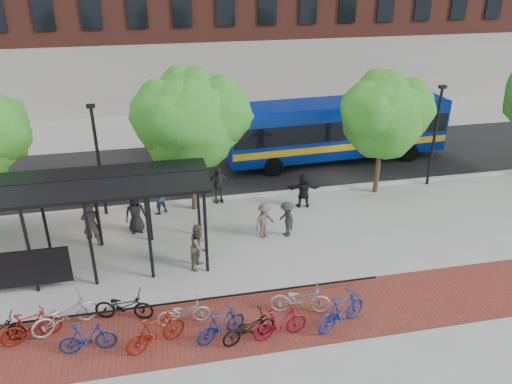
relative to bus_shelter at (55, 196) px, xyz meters
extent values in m
plane|color=#9E9E99|center=(8.13, 0.48, -3.00)|extent=(160.00, 160.00, 0.00)
cube|color=black|center=(8.13, 8.48, -2.99)|extent=(160.00, 8.00, 0.01)
cube|color=#B7B7B2|center=(8.13, 4.48, -2.94)|extent=(160.00, 0.25, 0.12)
cube|color=maroon|center=(6.13, -4.52, -3.00)|extent=(24.00, 3.00, 0.01)
cube|color=black|center=(4.83, -3.62, -3.00)|extent=(12.00, 0.05, 0.95)
cylinder|color=black|center=(-0.87, -1.37, -1.35)|extent=(0.12, 0.12, 3.30)
cylinder|color=black|center=(-0.87, 1.33, -1.35)|extent=(0.12, 0.12, 3.30)
cylinder|color=black|center=(1.13, -1.37, -1.35)|extent=(0.12, 0.12, 3.30)
cylinder|color=black|center=(1.13, 1.33, -1.35)|extent=(0.12, 0.12, 3.30)
cylinder|color=black|center=(3.13, -1.37, -1.35)|extent=(0.12, 0.12, 3.30)
cylinder|color=black|center=(3.13, 1.33, -1.35)|extent=(0.12, 0.12, 3.30)
cylinder|color=black|center=(5.13, -1.37, -1.35)|extent=(0.12, 0.12, 3.30)
cylinder|color=black|center=(5.13, 1.33, -1.35)|extent=(0.12, 0.12, 3.30)
cube|color=black|center=(-1.87, -1.42, -2.00)|extent=(4.50, 0.08, 1.40)
cube|color=black|center=(0.13, -0.72, 0.45)|extent=(10.60, 1.65, 0.29)
cube|color=black|center=(0.13, 0.68, 0.45)|extent=(10.60, 1.65, 0.29)
cube|color=black|center=(0.13, 1.38, 0.05)|extent=(9.00, 0.10, 0.40)
cube|color=black|center=(1.13, 1.43, -0.60)|extent=(2.40, 0.12, 0.70)
cube|color=#FF7200|center=(1.13, 1.51, -0.60)|extent=(2.20, 0.02, 0.55)
cylinder|color=#382619|center=(5.13, 3.78, -1.74)|extent=(0.24, 0.24, 2.52)
sphere|color=#31761F|center=(5.13, 3.78, 1.20)|extent=(4.20, 4.20, 4.20)
sphere|color=#31761F|center=(6.18, 3.98, 1.50)|extent=(3.36, 3.36, 3.36)
sphere|color=#31761F|center=(4.29, 3.48, 1.60)|extent=(3.15, 3.15, 3.15)
sphere|color=#31761F|center=(5.23, 4.18, 2.00)|extent=(2.94, 2.94, 2.94)
cylinder|color=#382619|center=(14.13, 3.78, -1.86)|extent=(0.24, 0.24, 2.27)
sphere|color=#31761F|center=(14.13, 3.78, 0.80)|extent=(3.80, 3.80, 3.80)
sphere|color=#31761F|center=(15.08, 3.98, 1.10)|extent=(3.04, 3.04, 3.04)
sphere|color=#31761F|center=(13.37, 3.48, 1.20)|extent=(2.85, 2.85, 2.85)
sphere|color=#31761F|center=(14.23, 4.18, 1.60)|extent=(2.66, 2.66, 2.66)
cylinder|color=black|center=(1.13, 4.08, -0.50)|extent=(0.14, 0.14, 5.00)
cube|color=black|center=(1.13, 4.08, 2.05)|extent=(0.35, 0.20, 0.15)
cylinder|color=black|center=(17.13, 4.08, -0.50)|extent=(0.14, 0.14, 5.00)
cube|color=black|center=(17.13, 4.08, 2.05)|extent=(0.35, 0.20, 0.15)
cube|color=navy|center=(13.58, 8.33, -1.09)|extent=(12.69, 3.38, 2.88)
cube|color=black|center=(13.58, 8.33, -0.85)|extent=(12.44, 3.40, 1.05)
cube|color=yellow|center=(13.58, 8.33, -1.79)|extent=(12.57, 3.42, 0.37)
cube|color=navy|center=(13.58, 8.33, 0.30)|extent=(12.42, 3.09, 0.19)
cylinder|color=black|center=(9.63, 6.76, -2.50)|extent=(1.02, 0.35, 1.01)
cylinder|color=black|center=(9.49, 9.48, -2.50)|extent=(1.02, 0.35, 1.01)
cylinder|color=black|center=(17.66, 7.18, -2.50)|extent=(1.02, 0.35, 1.01)
cylinder|color=black|center=(17.52, 9.90, -2.50)|extent=(1.02, 0.35, 1.01)
imported|color=maroon|center=(-0.55, -3.97, -2.46)|extent=(1.86, 1.02, 1.08)
imported|color=#9E9EA0|center=(0.39, -3.62, -2.45)|extent=(2.22, 1.54, 1.10)
imported|color=navy|center=(1.18, -4.82, -2.50)|extent=(1.69, 0.52, 1.01)
imported|color=black|center=(2.18, -3.50, -2.50)|extent=(2.01, 1.09, 1.00)
imported|color=maroon|center=(3.16, -5.02, -2.42)|extent=(1.99, 1.27, 1.16)
imported|color=#98989B|center=(4.06, -4.14, -2.55)|extent=(1.72, 0.65, 0.89)
imported|color=navy|center=(5.13, -5.06, -2.48)|extent=(1.77, 1.16, 1.04)
imported|color=black|center=(5.94, -5.31, -2.54)|extent=(1.87, 1.08, 0.93)
imported|color=maroon|center=(6.91, -5.37, -2.47)|extent=(1.83, 0.75, 1.07)
imported|color=#9E9EA0|center=(7.86, -4.35, -2.47)|extent=(2.10, 1.13, 1.05)
imported|color=navy|center=(8.94, -5.28, -2.40)|extent=(2.04, 1.34, 1.19)
imported|color=black|center=(2.54, 2.16, -2.12)|extent=(0.93, 0.68, 1.76)
imported|color=#463D38|center=(0.82, 1.36, -2.01)|extent=(0.75, 0.52, 1.97)
imported|color=#1F2C49|center=(3.51, 3.67, -2.19)|extent=(0.97, 0.89, 1.62)
imported|color=brown|center=(7.76, 0.60, -2.22)|extent=(1.16, 1.05, 1.56)
imported|color=#2A2A2A|center=(6.33, 4.24, -2.10)|extent=(1.07, 0.48, 1.79)
imported|color=black|center=(10.15, 2.97, -2.15)|extent=(1.62, 0.72, 1.69)
imported|color=brown|center=(4.90, -1.02, -2.10)|extent=(1.04, 1.10, 1.80)
imported|color=#2B2B2B|center=(8.69, 0.53, -2.22)|extent=(0.79, 1.11, 1.56)
camera|label=1|loc=(3.74, -16.98, 7.78)|focal=35.00mm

